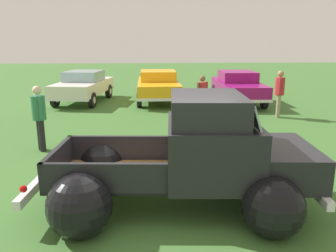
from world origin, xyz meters
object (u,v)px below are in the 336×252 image
(show_car_0, at_px, (84,85))
(spectator_2, at_px, (39,114))
(show_car_2, at_px, (238,86))
(lane_cone_0, at_px, (205,141))
(spectator_1, at_px, (279,91))
(show_car_1, at_px, (158,85))
(spectator_0, at_px, (202,95))
(vintage_pickup_truck, at_px, (196,163))

(show_car_0, relative_size, spectator_2, 2.63)
(show_car_2, relative_size, lane_cone_0, 7.29)
(spectator_1, bearing_deg, lane_cone_0, 70.89)
(show_car_0, xyz_separation_m, show_car_1, (3.47, -0.06, 0.00))
(show_car_1, relative_size, lane_cone_0, 7.04)
(show_car_1, relative_size, spectator_2, 2.64)
(spectator_0, bearing_deg, show_car_0, -166.31)
(vintage_pickup_truck, height_order, show_car_0, vintage_pickup_truck)
(show_car_2, height_order, spectator_1, spectator_1)
(show_car_0, xyz_separation_m, spectator_0, (4.92, -4.04, 0.12))
(vintage_pickup_truck, xyz_separation_m, show_car_0, (-3.79, 10.48, 0.02))
(spectator_0, bearing_deg, spectator_1, 58.09)
(spectator_1, bearing_deg, spectator_0, 26.68)
(vintage_pickup_truck, xyz_separation_m, spectator_1, (4.03, 6.69, 0.23))
(show_car_0, xyz_separation_m, show_car_2, (7.12, -0.59, 0.00))
(show_car_1, distance_m, spectator_2, 7.93)
(show_car_2, bearing_deg, lane_cone_0, -18.57)
(spectator_2, bearing_deg, vintage_pickup_truck, 106.35)
(spectator_2, bearing_deg, lane_cone_0, 142.50)
(show_car_1, distance_m, spectator_0, 4.24)
(show_car_2, xyz_separation_m, spectator_1, (0.70, -3.20, 0.21))
(show_car_2, height_order, lane_cone_0, show_car_2)
(show_car_2, height_order, spectator_0, spectator_0)
(show_car_2, xyz_separation_m, lane_cone_0, (-2.69, -7.13, -0.47))
(spectator_0, height_order, spectator_1, spectator_1)
(show_car_0, relative_size, show_car_2, 0.96)
(show_car_0, bearing_deg, spectator_2, 10.60)
(show_car_1, bearing_deg, show_car_0, -91.11)
(show_car_2, distance_m, spectator_2, 9.61)
(show_car_1, bearing_deg, lane_cone_0, 6.94)
(spectator_2, bearing_deg, show_car_2, -167.46)
(show_car_0, bearing_deg, spectator_0, 59.34)
(spectator_0, xyz_separation_m, lane_cone_0, (-0.49, -3.67, -0.59))
(show_car_2, bearing_deg, show_car_1, -96.17)
(show_car_0, distance_m, spectator_0, 6.36)
(lane_cone_0, bearing_deg, spectator_2, 174.20)
(show_car_2, xyz_separation_m, spectator_2, (-6.88, -6.70, 0.18))
(spectator_1, distance_m, lane_cone_0, 5.23)
(show_car_0, relative_size, spectator_0, 2.78)
(spectator_0, relative_size, spectator_1, 0.92)
(show_car_0, height_order, spectator_1, spectator_1)
(vintage_pickup_truck, relative_size, spectator_2, 2.81)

